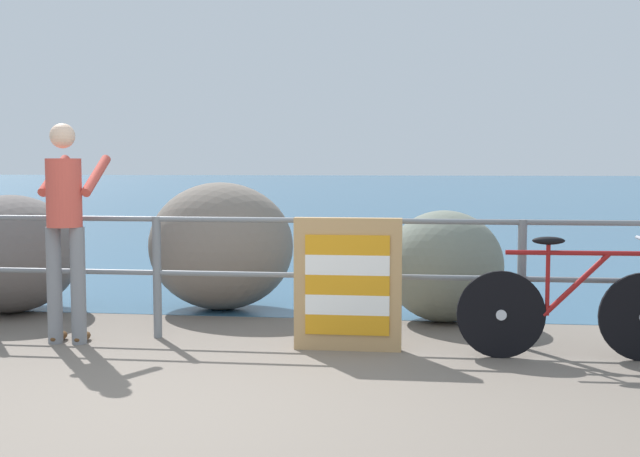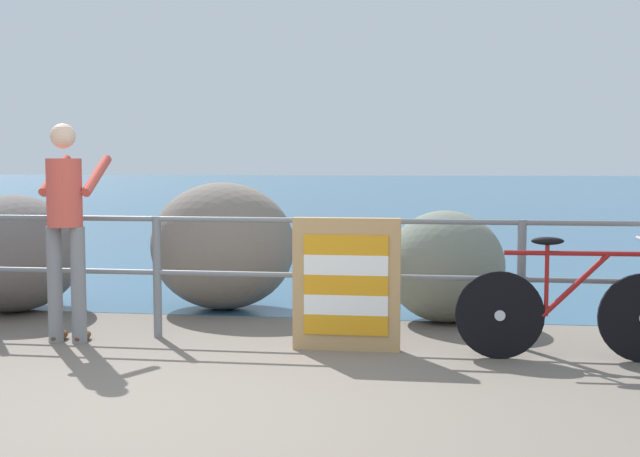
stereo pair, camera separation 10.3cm
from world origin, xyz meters
name	(u,v)px [view 1 (the left image)]	position (x,y,z in m)	size (l,w,h in m)	color
ground_plane	(374,213)	(0.00, 20.00, -0.05)	(120.00, 120.00, 0.10)	#6B6056
sea_surface	(399,186)	(0.00, 47.95, 0.00)	(120.00, 90.00, 0.01)	#2D5675
promenade_railing	(244,263)	(0.00, 1.96, 0.64)	(7.52, 0.07, 1.02)	slate
bicycle	(593,298)	(2.71, 1.61, 0.46)	(1.70, 0.48, 0.92)	black
person_at_railing	(66,222)	(-1.41, 1.68, 0.99)	(0.45, 0.64, 1.78)	slate
folded_deckchair_stack	(348,284)	(0.88, 1.71, 0.52)	(0.84, 0.10, 1.04)	tan
breakwater_boulder_main	(221,246)	(-0.54, 3.33, 0.64)	(1.45, 1.15, 1.27)	slate
breakwater_boulder_left	(10,254)	(-2.56, 2.92, 0.58)	(1.32, 1.38, 1.15)	#675F5C
breakwater_boulder_right	(444,266)	(1.66, 2.97, 0.52)	(1.09, 0.98, 1.03)	slate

